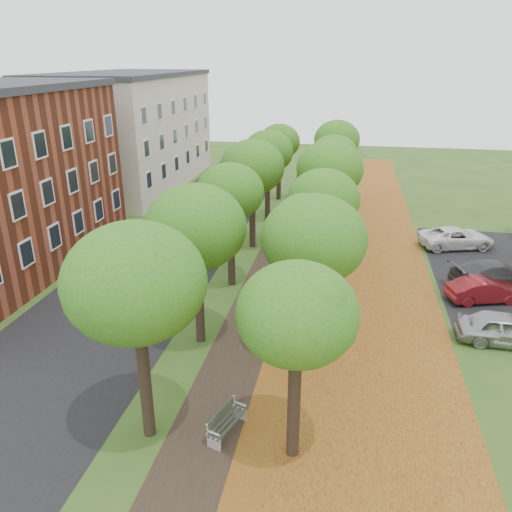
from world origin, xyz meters
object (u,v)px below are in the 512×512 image
at_px(car_white, 456,238).
at_px(car_red, 484,290).
at_px(car_grey, 496,275).
at_px(bench, 226,422).
at_px(car_silver, 507,329).

bearing_deg(car_white, car_red, 163.68).
bearing_deg(car_grey, car_white, -7.88).
relative_size(bench, car_white, 0.39).
xyz_separation_m(car_red, car_grey, (1.00, 1.95, 0.10)).
distance_m(car_red, car_white, 7.96).
distance_m(bench, car_grey, 18.10).
distance_m(bench, car_red, 15.97).
bearing_deg(bench, car_grey, -21.61).
bearing_deg(car_silver, car_red, 3.02).
distance_m(car_grey, car_white, 6.09).
height_order(bench, car_grey, car_grey).
xyz_separation_m(bench, car_grey, (11.69, 13.81, 0.28)).
height_order(car_red, car_grey, car_grey).
relative_size(car_grey, car_white, 1.04).
xyz_separation_m(car_grey, car_white, (-1.00, 6.01, -0.06)).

